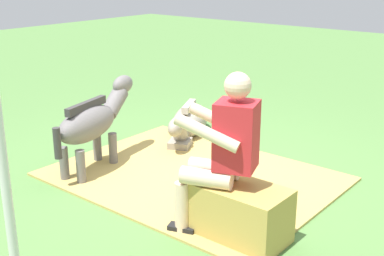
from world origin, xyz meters
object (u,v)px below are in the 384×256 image
at_px(person_seated, 222,149).
at_px(pony_standing, 93,121).
at_px(hay_bale, 240,212).
at_px(pony_lying, 189,122).

distance_m(person_seated, pony_standing, 1.81).
bearing_deg(person_seated, hay_bale, -166.34).
distance_m(hay_bale, pony_standing, 1.97).
relative_size(hay_bale, pony_lying, 0.57).
bearing_deg(hay_bale, person_seated, 13.66).
bearing_deg(hay_bale, pony_lying, -41.09).
bearing_deg(pony_lying, person_seated, 135.79).
height_order(hay_bale, person_seated, person_seated).
bearing_deg(person_seated, pony_standing, -7.43).
xyz_separation_m(person_seated, pony_standing, (1.78, -0.23, -0.19)).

